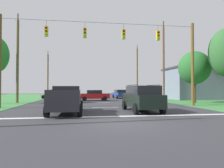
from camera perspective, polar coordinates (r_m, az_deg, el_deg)
The scene contains 19 objects.
ground_plane at distance 10.33m, azimuth 3.39°, elevation -11.24°, with size 120.00×120.00×0.00m, color #333338.
shoulder_grass_right at distance 31.07m, azimuth 28.40°, elevation -4.34°, with size 16.00×80.00×0.03m, color #3D8140.
stop_bar_stripe at distance 12.82m, azimuth 1.09°, elevation -9.26°, with size 15.94×0.45×0.01m, color white.
lane_dash_0 at distance 18.73m, azimuth -1.84°, elevation -6.70°, with size 0.15×2.50×0.01m, color white.
lane_dash_1 at distance 24.77m, azimuth -3.37°, elevation -5.35°, with size 0.15×2.50×0.01m, color white.
lane_dash_2 at distance 34.29m, azimuth -4.67°, elevation -4.19°, with size 0.15×2.50×0.01m, color white.
lane_dash_3 at distance 41.13m, azimuth -5.23°, elevation -3.68°, with size 0.15×2.50×0.01m, color white.
overhead_signal_span at distance 19.21m, azimuth -2.61°, elevation 7.57°, with size 18.77×0.31×8.45m.
pickup_truck at distance 14.64m, azimuth -12.95°, elevation -4.43°, with size 2.30×5.41×1.95m.
suv_black at distance 15.56m, azimuth 8.57°, elevation -3.91°, with size 2.36×4.87×2.05m.
distant_car_crossing_white at distance 35.72m, azimuth -16.59°, elevation -2.76°, with size 4.38×2.17×1.52m.
distant_car_oncoming at distance 35.33m, azimuth 2.34°, elevation -2.82°, with size 2.29×4.43×1.52m.
distant_car_far_parked at distance 28.76m, azimuth -5.17°, elevation -3.20°, with size 4.38×2.18×1.52m.
utility_pole_mid_right at distance 29.34m, azimuth 14.57°, elevation 6.11°, with size 0.28×1.88×11.37m.
utility_pole_far_right at distance 44.34m, azimuth 7.23°, elevation 3.61°, with size 0.32×1.82×11.39m.
utility_pole_mid_left at distance 26.88m, azimuth -25.45°, elevation 6.26°, with size 0.30×1.98×10.91m.
utility_pole_far_left at distance 44.14m, azimuth -17.93°, elevation 2.69°, with size 0.29×1.98×9.69m.
tree_roadside_far_right at distance 25.88m, azimuth 22.57°, elevation 4.29°, with size 3.77×3.77×6.22m.
roadside_store at distance 36.80m, azimuth 26.14°, elevation 0.17°, with size 14.03×7.94×5.17m.
Camera 1 is at (-2.01, -9.97, 1.80)m, focal length 31.89 mm.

